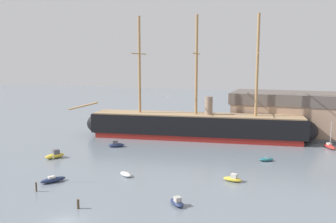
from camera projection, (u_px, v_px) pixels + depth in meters
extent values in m
plane|color=slate|center=(64.00, 222.00, 43.91)|extent=(400.00, 400.00, 0.00)
cube|color=maroon|center=(196.00, 136.00, 90.46)|extent=(50.79, 15.52, 1.31)
cube|color=black|center=(196.00, 124.00, 90.04)|extent=(52.91, 16.17, 4.67)
ellipsoid|color=black|center=(105.00, 124.00, 94.96)|extent=(10.43, 8.49, 5.98)
ellipsoid|color=black|center=(297.00, 131.00, 85.31)|extent=(10.43, 8.49, 5.98)
cube|color=#9E7F5B|center=(196.00, 115.00, 89.69)|extent=(51.77, 15.38, 0.28)
cylinder|color=#A37A4C|center=(139.00, 66.00, 90.89)|extent=(0.65, 0.65, 24.29)
cylinder|color=#A37A4C|center=(139.00, 54.00, 90.48)|extent=(2.28, 12.44, 0.26)
cylinder|color=#A37A4C|center=(196.00, 66.00, 88.00)|extent=(0.65, 0.65, 24.29)
cylinder|color=#A37A4C|center=(197.00, 54.00, 87.59)|extent=(2.28, 12.44, 0.26)
cylinder|color=#A37A4C|center=(257.00, 66.00, 85.12)|extent=(0.65, 0.65, 24.29)
cylinder|color=#A37A4C|center=(258.00, 53.00, 84.71)|extent=(2.28, 12.44, 0.26)
cylinder|color=#A37A4C|center=(83.00, 106.00, 95.50)|extent=(8.24, 1.79, 2.49)
cylinder|color=gray|center=(209.00, 106.00, 88.76)|extent=(1.87, 1.87, 4.67)
ellipsoid|color=#1E284C|center=(53.00, 180.00, 58.25)|extent=(3.23, 4.15, 0.78)
cube|color=beige|center=(52.00, 177.00, 58.06)|extent=(1.12, 1.23, 0.41)
cylinder|color=silver|center=(54.00, 164.00, 58.01)|extent=(0.10, 0.10, 4.74)
ellipsoid|color=#1E284C|center=(177.00, 203.00, 48.97)|extent=(3.05, 3.03, 0.71)
cube|color=#B2ADA3|center=(178.00, 199.00, 48.70)|extent=(1.24, 1.24, 0.71)
ellipsoid|color=silver|center=(126.00, 174.00, 61.28)|extent=(3.10, 2.55, 0.68)
cube|color=#B2ADA3|center=(126.00, 173.00, 61.25)|extent=(0.77, 1.05, 0.10)
ellipsoid|color=gold|center=(55.00, 156.00, 72.61)|extent=(3.22, 4.33, 0.93)
cube|color=#4C4C51|center=(56.00, 152.00, 72.69)|extent=(1.50, 1.57, 0.93)
ellipsoid|color=gold|center=(233.00, 179.00, 58.66)|extent=(3.23, 1.71, 0.72)
cube|color=beige|center=(234.00, 176.00, 58.47)|extent=(1.05, 0.96, 0.72)
ellipsoid|color=#1E284C|center=(116.00, 145.00, 81.93)|extent=(3.89, 3.10, 0.84)
cube|color=#4C4C51|center=(115.00, 142.00, 81.80)|extent=(1.45, 1.40, 0.84)
ellipsoid|color=#236670|center=(266.00, 159.00, 70.42)|extent=(3.14, 2.54, 0.69)
cube|color=#B2ADA3|center=(266.00, 158.00, 70.38)|extent=(0.76, 1.06, 0.11)
ellipsoid|color=#B22D28|center=(113.00, 127.00, 105.76)|extent=(2.01, 1.38, 0.44)
cube|color=#B2ADA3|center=(112.00, 126.00, 105.73)|extent=(0.39, 0.70, 0.07)
ellipsoid|color=#B22D28|center=(330.00, 146.00, 80.61)|extent=(3.11, 4.77, 0.88)
cube|color=beige|center=(329.00, 144.00, 80.77)|extent=(1.16, 1.36, 0.46)
cylinder|color=silver|center=(331.00, 134.00, 79.97)|extent=(0.12, 0.12, 5.30)
ellipsoid|color=#7FB2D6|center=(204.00, 128.00, 103.45)|extent=(3.19, 1.34, 0.74)
cube|color=#B2ADA3|center=(205.00, 126.00, 103.29)|extent=(0.98, 0.87, 0.74)
cylinder|color=#4C3D2D|center=(78.00, 204.00, 47.87)|extent=(0.35, 0.35, 1.26)
cylinder|color=#423323|center=(36.00, 187.00, 54.09)|extent=(0.25, 0.25, 1.41)
ellipsoid|color=silver|center=(167.00, 96.00, 75.65)|extent=(0.28, 0.32, 0.11)
sphere|color=silver|center=(167.00, 97.00, 75.46)|extent=(0.09, 0.09, 0.09)
cube|color=#ADA89E|center=(168.00, 96.00, 75.73)|extent=(0.50, 0.41, 0.12)
cube|color=#ADA89E|center=(165.00, 96.00, 75.57)|extent=(0.50, 0.41, 0.12)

